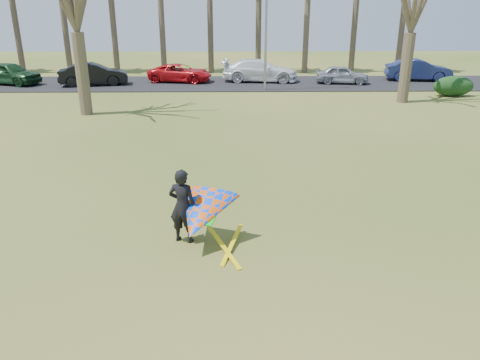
{
  "coord_description": "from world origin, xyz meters",
  "views": [
    {
      "loc": [
        -0.19,
        -9.77,
        5.55
      ],
      "look_at": [
        0.0,
        2.0,
        1.1
      ],
      "focal_mm": 35.0,
      "sensor_mm": 36.0,
      "label": 1
    }
  ],
  "objects_px": {
    "streetlight": "(268,21)",
    "car_3": "(260,70)",
    "car_2": "(180,73)",
    "car_1": "(93,74)",
    "car_0": "(10,73)",
    "kite_flyer": "(198,213)",
    "car_5": "(418,70)",
    "car_4": "(342,75)"
  },
  "relations": [
    {
      "from": "car_1",
      "to": "car_2",
      "type": "bearing_deg",
      "value": -88.26
    },
    {
      "from": "car_2",
      "to": "car_1",
      "type": "bearing_deg",
      "value": 113.36
    },
    {
      "from": "streetlight",
      "to": "car_5",
      "type": "relative_size",
      "value": 1.67
    },
    {
      "from": "car_4",
      "to": "car_3",
      "type": "bearing_deg",
      "value": 88.06
    },
    {
      "from": "streetlight",
      "to": "car_3",
      "type": "relative_size",
      "value": 1.43
    },
    {
      "from": "car_5",
      "to": "car_1",
      "type": "bearing_deg",
      "value": 102.57
    },
    {
      "from": "streetlight",
      "to": "car_2",
      "type": "distance_m",
      "value": 8.14
    },
    {
      "from": "car_5",
      "to": "car_3",
      "type": "bearing_deg",
      "value": 99.53
    },
    {
      "from": "streetlight",
      "to": "kite_flyer",
      "type": "bearing_deg",
      "value": -98.42
    },
    {
      "from": "streetlight",
      "to": "car_1",
      "type": "distance_m",
      "value": 12.96
    },
    {
      "from": "streetlight",
      "to": "car_3",
      "type": "bearing_deg",
      "value": 94.38
    },
    {
      "from": "car_0",
      "to": "car_3",
      "type": "relative_size",
      "value": 0.83
    },
    {
      "from": "car_5",
      "to": "kite_flyer",
      "type": "height_order",
      "value": "kite_flyer"
    },
    {
      "from": "car_3",
      "to": "car_5",
      "type": "distance_m",
      "value": 12.0
    },
    {
      "from": "car_3",
      "to": "car_0",
      "type": "bearing_deg",
      "value": 99.07
    },
    {
      "from": "car_2",
      "to": "car_4",
      "type": "distance_m",
      "value": 11.94
    },
    {
      "from": "car_2",
      "to": "streetlight",
      "type": "bearing_deg",
      "value": -110.43
    },
    {
      "from": "car_1",
      "to": "car_5",
      "type": "distance_m",
      "value": 24.03
    },
    {
      "from": "car_3",
      "to": "kite_flyer",
      "type": "distance_m",
      "value": 25.45
    },
    {
      "from": "car_5",
      "to": "streetlight",
      "type": "bearing_deg",
      "value": 117.03
    },
    {
      "from": "streetlight",
      "to": "car_0",
      "type": "distance_m",
      "value": 18.94
    },
    {
      "from": "car_4",
      "to": "car_5",
      "type": "height_order",
      "value": "car_5"
    },
    {
      "from": "car_0",
      "to": "kite_flyer",
      "type": "bearing_deg",
      "value": -127.92
    },
    {
      "from": "car_4",
      "to": "car_5",
      "type": "xyz_separation_m",
      "value": [
        6.07,
        1.33,
        0.14
      ]
    },
    {
      "from": "car_2",
      "to": "car_4",
      "type": "xyz_separation_m",
      "value": [
        11.9,
        -0.98,
        -0.0
      ]
    },
    {
      "from": "car_1",
      "to": "kite_flyer",
      "type": "bearing_deg",
      "value": -171.01
    },
    {
      "from": "car_3",
      "to": "car_4",
      "type": "bearing_deg",
      "value": -94.48
    },
    {
      "from": "car_4",
      "to": "kite_flyer",
      "type": "height_order",
      "value": "kite_flyer"
    },
    {
      "from": "car_0",
      "to": "car_5",
      "type": "height_order",
      "value": "car_5"
    },
    {
      "from": "car_0",
      "to": "car_1",
      "type": "xyz_separation_m",
      "value": [
        6.15,
        -0.48,
        -0.01
      ]
    },
    {
      "from": "car_1",
      "to": "car_4",
      "type": "bearing_deg",
      "value": -100.37
    },
    {
      "from": "car_2",
      "to": "kite_flyer",
      "type": "relative_size",
      "value": 1.96
    },
    {
      "from": "car_2",
      "to": "kite_flyer",
      "type": "xyz_separation_m",
      "value": [
        3.06,
        -25.2,
        0.15
      ]
    },
    {
      "from": "car_3",
      "to": "kite_flyer",
      "type": "relative_size",
      "value": 2.34
    },
    {
      "from": "car_3",
      "to": "kite_flyer",
      "type": "xyz_separation_m",
      "value": [
        -2.91,
        -25.29,
        -0.01
      ]
    },
    {
      "from": "kite_flyer",
      "to": "car_0",
      "type": "bearing_deg",
      "value": 122.12
    },
    {
      "from": "car_3",
      "to": "streetlight",
      "type": "bearing_deg",
      "value": -169.9
    },
    {
      "from": "car_2",
      "to": "car_3",
      "type": "bearing_deg",
      "value": -79.44
    },
    {
      "from": "car_0",
      "to": "car_4",
      "type": "relative_size",
      "value": 1.22
    },
    {
      "from": "car_2",
      "to": "car_0",
      "type": "bearing_deg",
      "value": 104.33
    },
    {
      "from": "car_1",
      "to": "car_5",
      "type": "xyz_separation_m",
      "value": [
        23.96,
        1.8,
        0.01
      ]
    },
    {
      "from": "car_2",
      "to": "car_5",
      "type": "bearing_deg",
      "value": -79.15
    }
  ]
}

